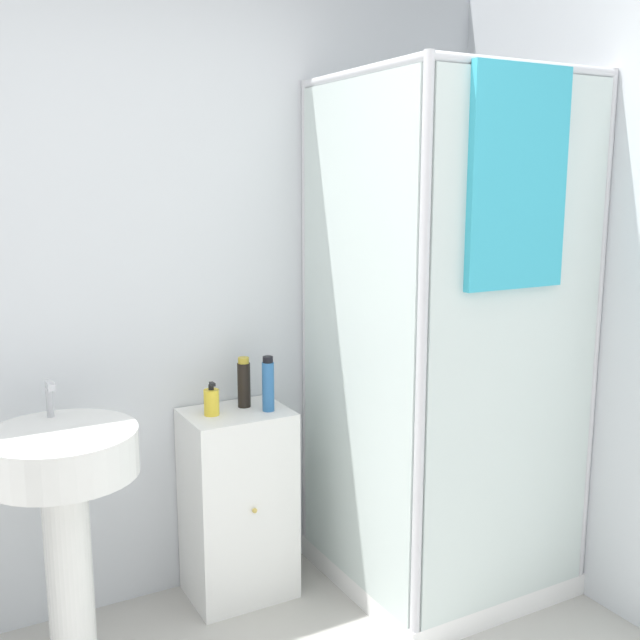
% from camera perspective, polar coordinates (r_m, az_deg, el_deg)
% --- Properties ---
extents(wall_back, '(6.40, 0.06, 2.50)m').
position_cam_1_polar(wall_back, '(2.95, -15.84, 1.79)').
color(wall_back, silver).
rests_on(wall_back, ground_plane).
extents(shower_enclosure, '(0.86, 0.89, 2.08)m').
position_cam_1_polar(shower_enclosure, '(3.12, 9.22, -9.56)').
color(shower_enclosure, white).
rests_on(shower_enclosure, ground_plane).
extents(vanity_cabinet, '(0.41, 0.34, 0.78)m').
position_cam_1_polar(vanity_cabinet, '(3.14, -6.26, -13.75)').
color(vanity_cabinet, white).
rests_on(vanity_cabinet, ground_plane).
extents(sink, '(0.50, 0.50, 1.01)m').
position_cam_1_polar(sink, '(2.67, -18.92, -12.35)').
color(sink, white).
rests_on(sink, ground_plane).
extents(soap_dispenser, '(0.06, 0.06, 0.13)m').
position_cam_1_polar(soap_dispenser, '(2.95, -8.27, -6.18)').
color(soap_dispenser, yellow).
rests_on(soap_dispenser, vanity_cabinet).
extents(shampoo_bottle_tall_black, '(0.05, 0.05, 0.20)m').
position_cam_1_polar(shampoo_bottle_tall_black, '(3.03, -5.82, -4.79)').
color(shampoo_bottle_tall_black, black).
rests_on(shampoo_bottle_tall_black, vanity_cabinet).
extents(shampoo_bottle_blue, '(0.05, 0.05, 0.22)m').
position_cam_1_polar(shampoo_bottle_blue, '(2.97, -3.98, -4.92)').
color(shampoo_bottle_blue, '#2D66A3').
rests_on(shampoo_bottle_blue, vanity_cabinet).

